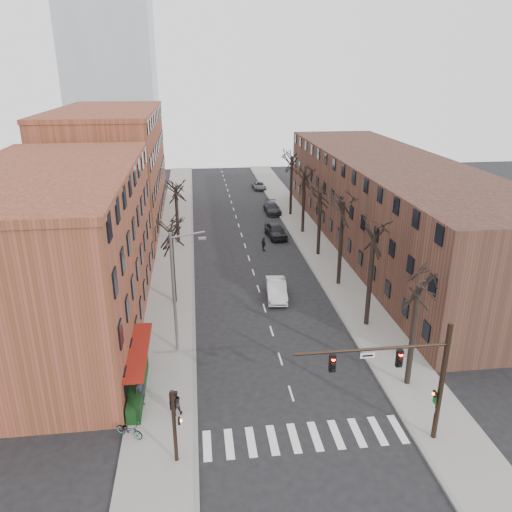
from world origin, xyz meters
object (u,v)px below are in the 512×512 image
object	(u,v)px
parked_car_mid	(272,208)
parked_car_near	(276,230)
silver_sedan	(276,289)
bicycle	(129,430)
pedestrian_a	(140,392)

from	to	relation	value
parked_car_mid	parked_car_near	bearing A→B (deg)	-97.65
silver_sedan	parked_car_near	xyz separation A→B (m)	(2.67, 16.75, 0.05)
silver_sedan	parked_car_near	bearing A→B (deg)	85.99
silver_sedan	parked_car_mid	distance (m)	27.63
parked_car_near	bicycle	bearing A→B (deg)	-117.02
parked_car_near	pedestrian_a	bearing A→B (deg)	-118.11
silver_sedan	pedestrian_a	size ratio (longest dim) A/B	2.59
parked_car_near	parked_car_mid	size ratio (longest dim) A/B	1.00
pedestrian_a	bicycle	world-z (taller)	pedestrian_a
pedestrian_a	bicycle	bearing A→B (deg)	-135.04
parked_car_mid	pedestrian_a	size ratio (longest dim) A/B	2.64
parked_car_mid	pedestrian_a	world-z (taller)	pedestrian_a
parked_car_near	parked_car_mid	world-z (taller)	parked_car_near
pedestrian_a	parked_car_near	bearing A→B (deg)	30.20
pedestrian_a	bicycle	distance (m)	2.75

